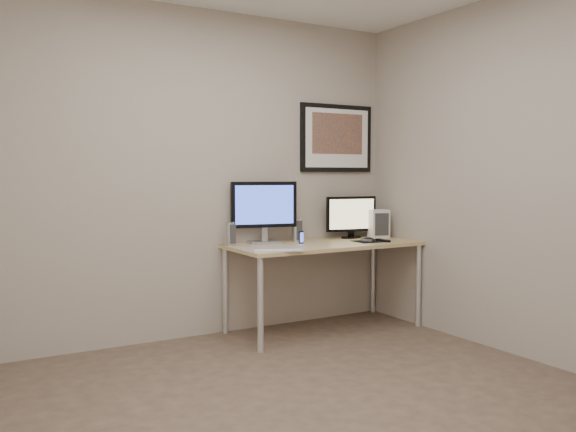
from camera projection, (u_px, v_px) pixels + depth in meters
name	position (u px, v px, depth m)	size (l,w,h in m)	color
floor	(308.00, 405.00, 3.44)	(3.60, 3.60, 0.00)	#4E3A30
room	(270.00, 118.00, 3.71)	(3.60, 3.60, 3.60)	white
desk	(324.00, 251.00, 5.06)	(1.60, 0.70, 0.73)	#A5824F
framed_art	(337.00, 138.00, 5.45)	(0.75, 0.04, 0.60)	black
monitor_large	(264.00, 209.00, 5.03)	(0.55, 0.23, 0.51)	#ACACB1
monitor_tv	(351.00, 216.00, 5.41)	(0.47, 0.14, 0.37)	black
speaker_left	(230.00, 234.00, 4.87)	(0.07, 0.07, 0.19)	#ACACB1
speaker_right	(296.00, 230.00, 5.16)	(0.08, 0.08, 0.19)	#ACACB1
phone_dock	(301.00, 238.00, 4.88)	(0.05, 0.05, 0.12)	black
keyboard	(278.00, 251.00, 4.50)	(0.38, 0.10, 0.01)	silver
mousepad	(369.00, 241.00, 5.16)	(0.24, 0.21, 0.00)	black
mouse	(368.00, 239.00, 5.15)	(0.06, 0.11, 0.04)	black
remote	(383.00, 240.00, 5.16)	(0.05, 0.18, 0.02)	black
fan_unit	(379.00, 224.00, 5.44)	(0.17, 0.12, 0.25)	silver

